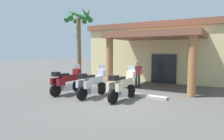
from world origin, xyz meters
TOP-DOWN VIEW (x-y plane):
  - ground_plane at (0.00, 0.00)m, footprint 80.00×80.00m
  - motel_building at (-0.12, 9.22)m, footprint 13.70×10.61m
  - motorcycle_maroon at (-3.31, -0.13)m, footprint 0.73×2.21m
  - motorcycle_silver at (-1.68, 0.04)m, footprint 0.72×2.21m
  - motorcycle_cream at (-0.05, 0.28)m, footprint 0.73×2.21m
  - pedestrian at (-0.81, 3.62)m, footprint 0.50×0.32m
  - palm_tree_roadside at (-4.98, 2.82)m, footprint 2.03×2.09m
  - curb_strip at (-1.68, 1.50)m, footprint 6.90×0.36m

SIDE VIEW (x-z plane):
  - ground_plane at x=0.00m, z-range 0.00..0.00m
  - curb_strip at x=-1.68m, z-range 0.00..0.12m
  - motorcycle_maroon at x=-3.31m, z-range -0.11..1.50m
  - motorcycle_silver at x=-1.68m, z-range -0.11..1.50m
  - motorcycle_cream at x=-0.05m, z-range -0.11..1.50m
  - pedestrian at x=-0.81m, z-range 0.13..1.77m
  - motel_building at x=-0.12m, z-range 0.04..4.53m
  - palm_tree_roadside at x=-4.98m, z-range 1.39..6.76m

